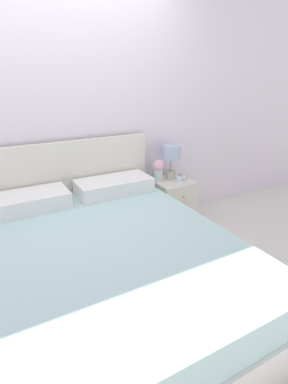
{
  "coord_description": "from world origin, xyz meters",
  "views": [
    {
      "loc": [
        -0.66,
        -2.8,
        1.64
      ],
      "look_at": [
        0.56,
        -0.59,
        0.64
      ],
      "focal_mm": 28.0,
      "sensor_mm": 36.0,
      "label": 1
    }
  ],
  "objects": [
    {
      "name": "table_lamp",
      "position": [
        1.15,
        -0.14,
        0.8
      ],
      "size": [
        0.21,
        0.21,
        0.37
      ],
      "color": "beige",
      "rests_on": "nightstand"
    },
    {
      "name": "wall_back",
      "position": [
        0.0,
        0.07,
        1.3
      ],
      "size": [
        8.0,
        0.06,
        2.6
      ],
      "color": "white",
      "rests_on": "ground_plane"
    },
    {
      "name": "nightstand",
      "position": [
        1.12,
        -0.23,
        0.27
      ],
      "size": [
        0.41,
        0.44,
        0.54
      ],
      "color": "silver",
      "rests_on": "ground_plane"
    },
    {
      "name": "bed",
      "position": [
        0.0,
        -1.01,
        0.29
      ],
      "size": [
        1.76,
        2.16,
        1.05
      ],
      "color": "white",
      "rests_on": "ground_plane"
    },
    {
      "name": "ground_plane",
      "position": [
        0.0,
        0.0,
        0.0
      ],
      "size": [
        12.0,
        12.0,
        0.0
      ],
      "primitive_type": "plane",
      "color": "silver"
    },
    {
      "name": "alarm_clock",
      "position": [
        1.24,
        -0.27,
        0.58
      ],
      "size": [
        0.07,
        0.06,
        0.07
      ],
      "color": "silver",
      "rests_on": "nightstand"
    },
    {
      "name": "teacup",
      "position": [
        1.15,
        -0.32,
        0.57
      ],
      "size": [
        0.1,
        0.1,
        0.07
      ],
      "color": "white",
      "rests_on": "nightstand"
    },
    {
      "name": "flower_vase",
      "position": [
        0.98,
        -0.17,
        0.68
      ],
      "size": [
        0.12,
        0.12,
        0.24
      ],
      "color": "silver",
      "rests_on": "nightstand"
    }
  ]
}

